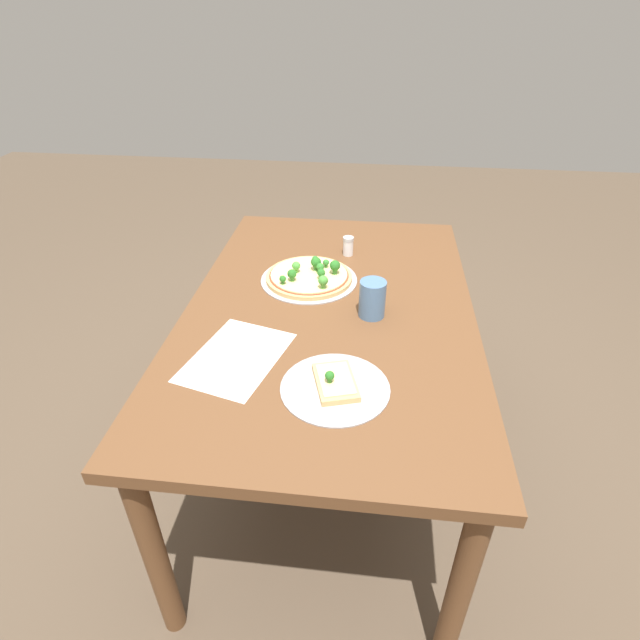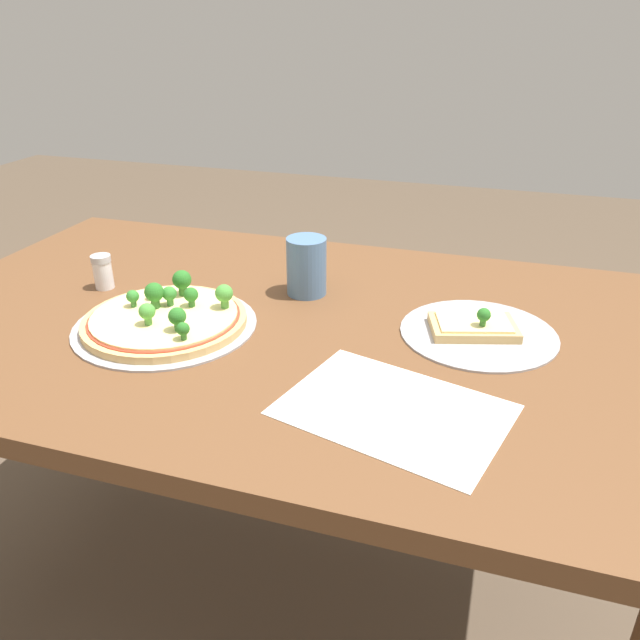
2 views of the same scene
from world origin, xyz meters
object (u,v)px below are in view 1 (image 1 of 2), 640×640
at_px(drinking_cup, 372,299).
at_px(condiment_shaker, 348,246).
at_px(dining_table, 329,329).
at_px(pizza_tray_whole, 310,276).
at_px(pizza_tray_slice, 335,385).

height_order(drinking_cup, condiment_shaker, drinking_cup).
bearing_deg(drinking_cup, condiment_shaker, 13.76).
bearing_deg(drinking_cup, dining_table, 75.23).
xyz_separation_m(pizza_tray_whole, drinking_cup, (-0.19, -0.21, 0.04)).
bearing_deg(dining_table, pizza_tray_whole, 27.79).
relative_size(pizza_tray_whole, drinking_cup, 2.83).
height_order(pizza_tray_slice, condiment_shaker, condiment_shaker).
height_order(dining_table, drinking_cup, drinking_cup).
xyz_separation_m(pizza_tray_slice, drinking_cup, (0.34, -0.08, 0.05)).
distance_m(dining_table, pizza_tray_slice, 0.39).
distance_m(pizza_tray_slice, drinking_cup, 0.35).
bearing_deg(condiment_shaker, pizza_tray_slice, -178.50).
height_order(pizza_tray_whole, condiment_shaker, pizza_tray_whole).
distance_m(drinking_cup, condiment_shaker, 0.41).
distance_m(pizza_tray_whole, pizza_tray_slice, 0.55).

